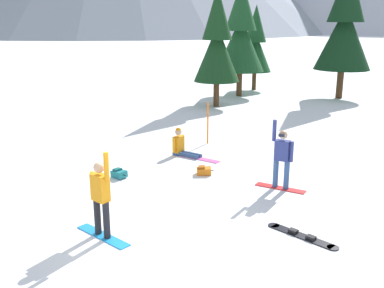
# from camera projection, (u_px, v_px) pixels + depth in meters

# --- Properties ---
(ground_plane) EXTENTS (800.00, 800.00, 0.00)m
(ground_plane) POSITION_uv_depth(u_px,v_px,m) (143.00, 237.00, 10.05)
(ground_plane) COLOR white
(snowboarder_foreground) EXTENTS (1.35, 1.28, 2.00)m
(snowboarder_foreground) POSITION_uv_depth(u_px,v_px,m) (101.00, 197.00, 9.82)
(snowboarder_foreground) COLOR #1E8CD8
(snowboarder_foreground) RESTS_ON ground_plane
(snowboarder_midground) EXTENTS (1.38, 0.99, 1.97)m
(snowboarder_midground) POSITION_uv_depth(u_px,v_px,m) (282.00, 157.00, 12.65)
(snowboarder_midground) COLOR red
(snowboarder_midground) RESTS_ON ground_plane
(snowboarder_background) EXTENTS (1.65, 1.35, 0.98)m
(snowboarder_background) POSITION_uv_depth(u_px,v_px,m) (183.00, 146.00, 15.91)
(snowboarder_background) COLOR #335184
(snowboarder_background) RESTS_ON ground_plane
(loose_snowboard_near_right) EXTENTS (1.42, 1.45, 0.09)m
(loose_snowboard_near_right) POSITION_uv_depth(u_px,v_px,m) (302.00, 236.00, 10.06)
(loose_snowboard_near_right) COLOR black
(loose_snowboard_near_right) RESTS_ON ground_plane
(backpack_orange) EXTENTS (0.53, 0.32, 0.27)m
(backpack_orange) POSITION_uv_depth(u_px,v_px,m) (204.00, 171.00, 14.03)
(backpack_orange) COLOR orange
(backpack_orange) RESTS_ON ground_plane
(backpack_teal) EXTENTS (0.55, 0.55, 0.28)m
(backpack_teal) POSITION_uv_depth(u_px,v_px,m) (119.00, 173.00, 13.75)
(backpack_teal) COLOR #1E7A7F
(backpack_teal) RESTS_ON ground_plane
(trail_marker_pole) EXTENTS (0.06, 0.06, 1.60)m
(trail_marker_pole) POSITION_uv_depth(u_px,v_px,m) (208.00, 123.00, 17.30)
(trail_marker_pole) COLOR orange
(trail_marker_pole) RESTS_ON ground_plane
(pine_tree_twin) EXTENTS (2.45, 2.45, 6.27)m
(pine_tree_twin) POSITION_uv_depth(u_px,v_px,m) (217.00, 43.00, 23.92)
(pine_tree_twin) COLOR #472D19
(pine_tree_twin) RESTS_ON ground_plane
(pine_tree_young) EXTENTS (3.27, 3.27, 7.81)m
(pine_tree_young) POSITION_uv_depth(u_px,v_px,m) (345.00, 25.00, 26.29)
(pine_tree_young) COLOR #472D19
(pine_tree_young) RESTS_ON ground_plane
(pine_tree_tall) EXTENTS (2.17, 2.17, 5.53)m
(pine_tree_tall) POSITION_uv_depth(u_px,v_px,m) (255.00, 44.00, 29.75)
(pine_tree_tall) COLOR #472D19
(pine_tree_tall) RESTS_ON ground_plane
(pine_tree_short) EXTENTS (2.93, 2.93, 6.92)m
(pine_tree_short) POSITION_uv_depth(u_px,v_px,m) (241.00, 33.00, 27.22)
(pine_tree_short) COLOR #472D19
(pine_tree_short) RESTS_ON ground_plane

